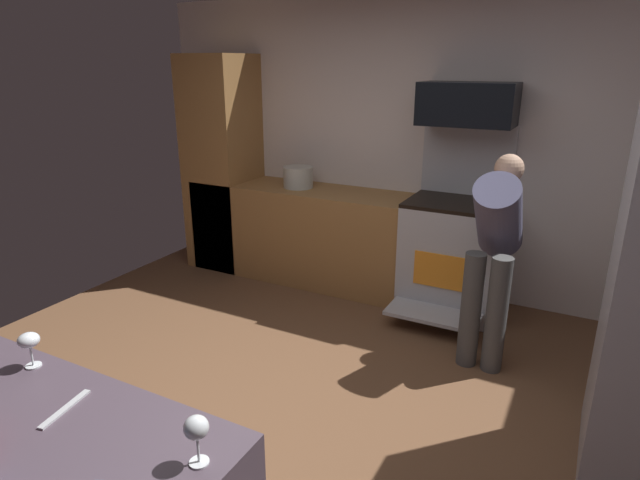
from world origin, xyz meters
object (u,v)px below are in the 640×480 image
wine_glass_extra (29,342)px  stock_pot (298,177)px  microwave (468,104)px  person_cook (494,246)px  oven_range (452,251)px  wine_glass_mid (196,430)px

wine_glass_extra → stock_pot: bearing=101.4°
wine_glass_extra → stock_pot: size_ratio=0.51×
microwave → person_cook: microwave is taller
oven_range → stock_pot: bearing=179.5°
microwave → wine_glass_mid: bearing=-89.1°
oven_range → wine_glass_mid: (0.05, -3.26, 0.51)m
wine_glass_mid → stock_pot: bearing=115.3°
microwave → wine_glass_extra: size_ratio=5.15×
microwave → wine_glass_extra: 3.43m
person_cook → microwave: bearing=118.8°
oven_range → person_cook: oven_range is taller
microwave → oven_range: bearing=-90.0°
microwave → wine_glass_mid: 3.43m
oven_range → stock_pot: size_ratio=5.52×
wine_glass_extra → stock_pot: (-0.64, 3.17, -0.01)m
oven_range → wine_glass_extra: bearing=-105.2°
wine_glass_extra → oven_range: bearing=74.8°
stock_pot → microwave: bearing=3.1°
person_cook → wine_glass_mid: 2.60m
oven_range → person_cook: (0.44, -0.70, 0.34)m
microwave → person_cook: 1.25m
microwave → wine_glass_extra: microwave is taller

